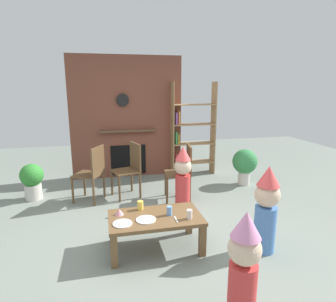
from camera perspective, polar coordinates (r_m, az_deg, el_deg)
The scene contains 19 objects.
ground_plane at distance 3.71m, azimuth -0.94°, elevation -16.47°, with size 12.00×12.00×0.00m, color gray.
brick_fireplace_feature at distance 5.82m, azimuth -8.23°, elevation 6.56°, with size 2.20×0.28×2.40m.
bookshelf at distance 5.90m, azimuth 4.47°, elevation 3.82°, with size 0.90×0.28×1.90m.
coffee_table at distance 3.30m, azimuth -2.54°, elevation -13.85°, with size 1.03×0.59×0.40m.
paper_cup_near_left at distance 3.28m, azimuth 0.28°, elevation -11.82°, with size 0.06×0.06×0.10m, color #669EE0.
paper_cup_near_right at distance 3.43m, azimuth -5.53°, elevation -10.73°, with size 0.07×0.07×0.10m, color #F2CC4C.
paper_cup_center at distance 3.20m, azimuth 4.30°, elevation -12.47°, with size 0.06×0.06×0.10m, color silver.
paper_plate_front at distance 3.14m, azimuth -9.07°, elevation -14.10°, with size 0.21×0.21×0.01m, color white.
paper_plate_rear at distance 3.19m, azimuth -4.42°, elevation -13.51°, with size 0.21×0.21×0.01m, color white.
birthday_cake_slice at distance 3.34m, azimuth -9.69°, elevation -11.87°, with size 0.10×0.10×0.07m, color pink.
table_fork at distance 3.19m, azimuth 1.62°, elevation -13.47°, with size 0.15×0.02×0.01m, color silver.
child_with_cone_hat at distance 2.41m, azimuth 14.86°, elevation -21.07°, with size 0.26×0.26×0.92m.
child_in_pink at distance 3.36m, azimuth 19.02°, elevation -10.55°, with size 0.27×0.27×0.99m.
child_by_the_chairs at distance 4.34m, azimuth 2.97°, elevation -4.81°, with size 0.26×0.26×0.94m.
dining_chair_left at distance 4.67m, azimuth -14.74°, elevation -3.80°, with size 0.54×0.54×0.90m.
dining_chair_middle at distance 4.79m, azimuth -7.49°, elevation -3.06°, with size 0.50×0.50×0.90m.
dining_chair_right at distance 4.61m, azimuth 3.04°, elevation -3.60°, with size 0.45×0.45×0.90m.
potted_plant_tall at distance 5.52m, azimuth 15.05°, elevation -2.37°, with size 0.46×0.46×0.67m.
potted_plant_short at distance 5.15m, azimuth -25.47°, elevation -5.16°, with size 0.37×0.37×0.59m.
Camera 1 is at (-0.66, -3.17, 1.81)m, focal length 30.56 mm.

